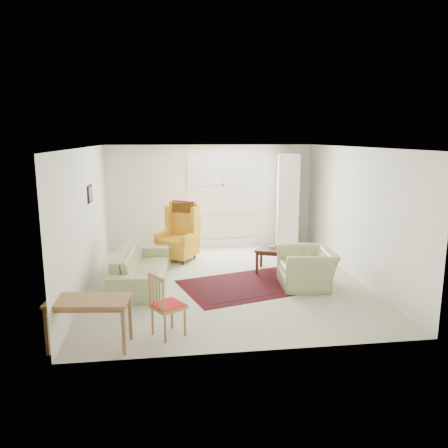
{
  "coord_description": "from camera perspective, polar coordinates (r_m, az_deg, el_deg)",
  "views": [
    {
      "loc": [
        -1.09,
        -7.79,
        2.68
      ],
      "look_at": [
        0.0,
        0.3,
        1.05
      ],
      "focal_mm": 35.0,
      "sensor_mm": 36.0,
      "label": 1
    }
  ],
  "objects": [
    {
      "name": "armchair",
      "position": [
        8.1,
        10.76,
        -5.17
      ],
      "size": [
        1.01,
        1.13,
        0.82
      ],
      "primitive_type": "imported",
      "rotation": [
        0.0,
        0.0,
        -1.65
      ],
      "color": "#93A06A",
      "rests_on": "ground"
    },
    {
      "name": "desk",
      "position": [
        6.01,
        -17.09,
        -12.27
      ],
      "size": [
        1.09,
        0.64,
        0.66
      ],
      "primitive_type": null,
      "rotation": [
        0.0,
        0.0,
        -0.12
      ],
      "color": "olive",
      "rests_on": "ground"
    },
    {
      "name": "sofa",
      "position": [
        8.22,
        -10.74,
        -4.66
      ],
      "size": [
        1.04,
        2.29,
        0.9
      ],
      "primitive_type": "imported",
      "rotation": [
        0.0,
        0.0,
        1.49
      ],
      "color": "#93A06A",
      "rests_on": "ground"
    },
    {
      "name": "wingback_chair",
      "position": [
        9.61,
        -6.11,
        -0.98
      ],
      "size": [
        1.05,
        1.06,
        1.3
      ],
      "primitive_type": null,
      "rotation": [
        0.0,
        0.0,
        -0.55
      ],
      "color": "gold",
      "rests_on": "ground"
    },
    {
      "name": "stool",
      "position": [
        9.53,
        -6.68,
        -3.86
      ],
      "size": [
        0.35,
        0.35,
        0.4
      ],
      "primitive_type": null,
      "rotation": [
        0.0,
        0.0,
        -0.2
      ],
      "color": "white",
      "rests_on": "ground"
    },
    {
      "name": "desk_chair",
      "position": [
        6.07,
        -7.3,
        -10.38
      ],
      "size": [
        0.54,
        0.54,
        0.9
      ],
      "primitive_type": null,
      "rotation": [
        0.0,
        0.0,
        2.14
      ],
      "color": "olive",
      "rests_on": "ground"
    },
    {
      "name": "room",
      "position": [
        8.2,
        0.21,
        1.3
      ],
      "size": [
        5.04,
        5.54,
        2.51
      ],
      "color": "#BBB89F",
      "rests_on": "ground"
    },
    {
      "name": "rug",
      "position": [
        8.13,
        3.56,
        -7.88
      ],
      "size": [
        2.8,
        2.2,
        0.02
      ],
      "primitive_type": null,
      "rotation": [
        0.0,
        0.0,
        0.28
      ],
      "color": "black",
      "rests_on": "ground"
    },
    {
      "name": "cabinet",
      "position": [
        10.66,
        8.29,
        2.91
      ],
      "size": [
        0.65,
        0.99,
        2.29
      ],
      "primitive_type": null,
      "rotation": [
        0.0,
        0.0,
        -0.19
      ],
      "color": "white",
      "rests_on": "ground"
    },
    {
      "name": "coffee_table",
      "position": [
        8.9,
        6.25,
        -4.63
      ],
      "size": [
        0.8,
        0.8,
        0.5
      ],
      "primitive_type": null,
      "rotation": [
        0.0,
        0.0,
        -0.38
      ],
      "color": "#422214",
      "rests_on": "ground"
    }
  ]
}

